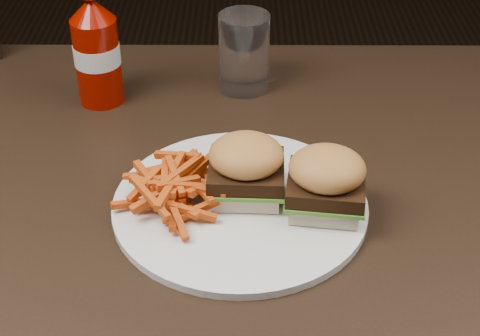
{
  "coord_description": "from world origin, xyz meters",
  "views": [
    {
      "loc": [
        0.07,
        -0.67,
        1.28
      ],
      "look_at": [
        0.06,
        -0.01,
        0.8
      ],
      "focal_mm": 55.0,
      "sensor_mm": 36.0,
      "label": 1
    }
  ],
  "objects_px": {
    "plate": "(240,205)",
    "tumbler": "(244,53)",
    "dining_table": "(185,212)",
    "ketchup_bottle": "(98,62)"
  },
  "relations": [
    {
      "from": "dining_table",
      "to": "ketchup_bottle",
      "type": "bearing_deg",
      "value": 120.02
    },
    {
      "from": "tumbler",
      "to": "ketchup_bottle",
      "type": "bearing_deg",
      "value": -169.33
    },
    {
      "from": "plate",
      "to": "ketchup_bottle",
      "type": "relative_size",
      "value": 2.34
    },
    {
      "from": "dining_table",
      "to": "tumbler",
      "type": "bearing_deg",
      "value": 75.31
    },
    {
      "from": "plate",
      "to": "tumbler",
      "type": "relative_size",
      "value": 2.57
    },
    {
      "from": "ketchup_bottle",
      "to": "tumbler",
      "type": "distance_m",
      "value": 0.2
    },
    {
      "from": "dining_table",
      "to": "plate",
      "type": "bearing_deg",
      "value": -15.4
    },
    {
      "from": "dining_table",
      "to": "tumbler",
      "type": "relative_size",
      "value": 10.61
    },
    {
      "from": "tumbler",
      "to": "plate",
      "type": "bearing_deg",
      "value": -90.93
    },
    {
      "from": "plate",
      "to": "tumbler",
      "type": "bearing_deg",
      "value": 89.07
    }
  ]
}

